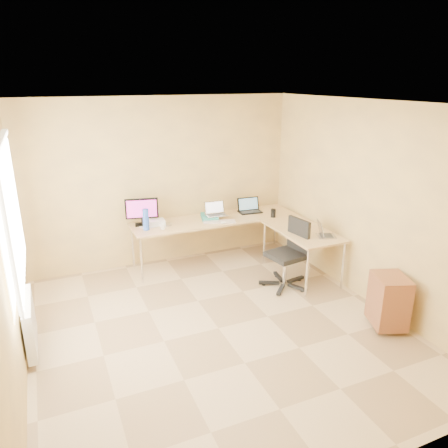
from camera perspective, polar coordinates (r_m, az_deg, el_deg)
name	(u,v)px	position (r m, az deg, el deg)	size (l,w,h in m)	color
floor	(218,328)	(5.26, -0.75, -13.75)	(4.50, 4.50, 0.00)	tan
ceiling	(217,103)	(4.43, -0.90, 15.84)	(4.50, 4.50, 0.00)	white
wall_back	(162,182)	(6.74, -8.25, 5.53)	(4.50, 4.50, 0.00)	#E9C46B
wall_front	(353,332)	(2.94, 16.87, -13.60)	(4.50, 4.50, 0.00)	#E9C46B
wall_left	(6,256)	(4.38, -27.11, -3.81)	(4.50, 4.50, 0.00)	#E9C46B
wall_right	(369,204)	(5.79, 18.76, 2.49)	(4.50, 4.50, 0.00)	#E9C46B
desk_main	(215,240)	(6.87, -1.15, -2.17)	(2.65, 0.70, 0.73)	tan
desk_return	(301,253)	(6.48, 10.28, -3.82)	(0.70, 1.30, 0.73)	tan
monitor	(142,212)	(6.51, -10.92, 1.62)	(0.49, 0.16, 0.42)	black
book_stack	(209,217)	(6.75, -1.97, 0.97)	(0.25, 0.34, 0.06)	teal
laptop_center	(216,209)	(6.70, -1.09, 2.03)	(0.32, 0.25, 0.21)	#B7B7B7
laptop_black	(250,205)	(7.05, 3.52, 2.49)	(0.37, 0.27, 0.24)	black
keyboard	(219,222)	(6.57, -0.62, 0.32)	(0.49, 0.14, 0.02)	beige
mouse	(223,223)	(6.50, -0.07, 0.18)	(0.09, 0.06, 0.03)	white
mug	(163,226)	(6.32, -8.20, -0.33)	(0.09, 0.09, 0.09)	white
cd_stack	(168,224)	(6.49, -7.50, -0.05)	(0.12, 0.12, 0.03)	beige
water_bottle	(146,220)	(6.30, -10.40, 0.60)	(0.09, 0.09, 0.32)	blue
papers	(146,225)	(6.53, -10.37, -0.19)	(0.22, 0.31, 0.01)	silver
white_box	(157,222)	(6.52, -8.98, 0.21)	(0.23, 0.17, 0.08)	white
desk_fan	(152,214)	(6.61, -9.66, 1.27)	(0.21, 0.21, 0.27)	white
black_cup	(273,213)	(6.85, 6.59, 1.45)	(0.08, 0.08, 0.13)	black
laptop_return	(327,230)	(6.13, 13.56, -0.80)	(0.22, 0.28, 0.19)	#A6A8BF
office_chair	(286,254)	(6.07, 8.24, -3.93)	(0.59, 0.59, 0.98)	black
cabinet	(389,301)	(5.45, 21.15, -9.52)	(0.36, 0.44, 0.62)	brown
radiator	(30,323)	(5.14, -24.53, -11.92)	(0.09, 0.80, 0.55)	white
window	(9,217)	(4.68, -26.76, 0.86)	(0.10, 1.80, 1.40)	white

